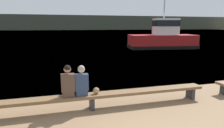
% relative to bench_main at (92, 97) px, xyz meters
% --- Properties ---
extents(water_surface, '(240.00, 240.00, 0.00)m').
position_rel_bench_main_xyz_m(water_surface, '(0.56, 121.32, -0.41)').
color(water_surface, '#426B8E').
rests_on(water_surface, ground).
extents(far_shoreline, '(600.00, 12.00, 9.63)m').
position_rel_bench_main_xyz_m(far_shoreline, '(0.56, 134.23, 4.41)').
color(far_shoreline, '#424738').
rests_on(far_shoreline, ground).
extents(bench_main, '(7.92, 0.44, 0.49)m').
position_rel_bench_main_xyz_m(bench_main, '(0.00, 0.00, 0.00)').
color(bench_main, brown).
rests_on(bench_main, ground).
extents(person_left, '(0.40, 0.42, 0.99)m').
position_rel_bench_main_xyz_m(person_left, '(-0.72, 0.01, 0.52)').
color(person_left, '#4C382D').
rests_on(person_left, bench_main).
extents(person_right, '(0.40, 0.42, 0.96)m').
position_rel_bench_main_xyz_m(person_right, '(-0.31, 0.01, 0.50)').
color(person_right, navy).
rests_on(person_right, bench_main).
extents(shopping_bag, '(0.20, 0.16, 0.21)m').
position_rel_bench_main_xyz_m(shopping_bag, '(0.15, 0.01, 0.18)').
color(shopping_bag, '#9E754C').
rests_on(shopping_bag, bench_main).
extents(tugboat_red, '(8.24, 4.35, 6.13)m').
position_rel_bench_main_xyz_m(tugboat_red, '(11.19, 15.42, 0.70)').
color(tugboat_red, '#A81919').
rests_on(tugboat_red, water_surface).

